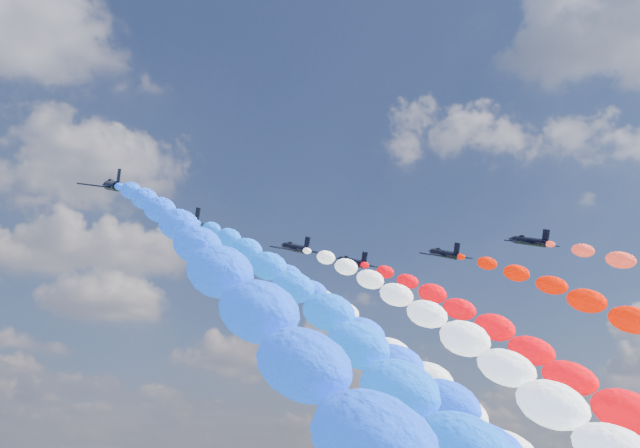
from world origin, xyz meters
name	(u,v)px	position (x,y,z in m)	size (l,w,h in m)	color
jet_0	(113,186)	(-33.85, -7.68, 101.40)	(8.60, 11.54, 2.54)	black
trail_0	(238,338)	(-33.85, -58.11, 75.58)	(5.61, 97.20, 54.20)	blue
jet_1	(188,221)	(-20.83, 4.01, 101.40)	(8.60, 11.54, 2.54)	black
trail_1	(341,366)	(-20.83, -46.43, 75.58)	(5.61, 97.20, 54.20)	blue
jet_2	(228,245)	(-11.33, 14.71, 101.40)	(8.60, 11.54, 2.54)	black
trail_2	(381,382)	(-11.33, -35.73, 75.58)	(5.61, 97.20, 54.20)	#1347FC
jet_3	(296,248)	(-0.64, 12.16, 101.40)	(8.60, 11.54, 2.54)	black
trail_3	(486,384)	(-0.64, -38.28, 75.58)	(5.61, 97.20, 54.20)	white
jet_4	(261,266)	(-1.23, 26.72, 101.40)	(8.60, 11.54, 2.54)	black
trail_4	(409,394)	(-1.23, -23.72, 75.58)	(5.61, 97.20, 54.20)	silver
jet_5	(352,262)	(12.07, 17.19, 101.40)	(8.60, 11.54, 2.54)	black
trail_5	(555,392)	(12.07, -33.25, 75.58)	(5.61, 97.20, 54.20)	#EE010B
jet_6	(445,254)	(23.45, 5.61, 101.40)	(8.60, 11.54, 2.54)	black
jet_7	(530,241)	(31.26, -6.84, 101.40)	(8.60, 11.54, 2.54)	black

